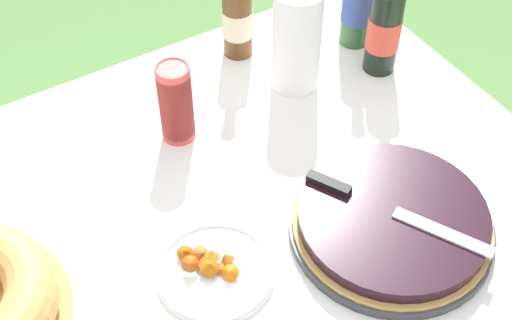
{
  "coord_description": "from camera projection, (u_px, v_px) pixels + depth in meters",
  "views": [
    {
      "loc": [
        -0.36,
        -0.7,
        1.85
      ],
      "look_at": [
        0.14,
        0.13,
        0.8
      ],
      "focal_mm": 50.0,
      "sensor_mm": 36.0,
      "label": 1
    }
  ],
  "objects": [
    {
      "name": "juice_bottle_red",
      "position": [
        385.0,
        24.0,
        1.62
      ],
      "size": [
        0.08,
        0.08,
        0.33
      ],
      "color": "black",
      "rests_on": "tablecloth"
    },
    {
      "name": "tablecloth",
      "position": [
        227.0,
        258.0,
        1.35
      ],
      "size": [
        1.47,
        1.24,
        0.1
      ],
      "color": "white",
      "rests_on": "garden_table"
    },
    {
      "name": "serving_knife",
      "position": [
        380.0,
        205.0,
        1.34
      ],
      "size": [
        0.2,
        0.34,
        0.01
      ],
      "rotation": [
        0.0,
        0.0,
        5.21
      ],
      "color": "silver",
      "rests_on": "berry_tart"
    },
    {
      "name": "paper_towel_roll",
      "position": [
        297.0,
        39.0,
        1.58
      ],
      "size": [
        0.11,
        0.11,
        0.25
      ],
      "color": "white",
      "rests_on": "tablecloth"
    },
    {
      "name": "garden_table",
      "position": [
        228.0,
        274.0,
        1.39
      ],
      "size": [
        1.46,
        1.23,
        0.74
      ],
      "color": "brown",
      "rests_on": "ground_plane"
    },
    {
      "name": "cider_bottle_amber",
      "position": [
        237.0,
        14.0,
        1.67
      ],
      "size": [
        0.07,
        0.07,
        0.3
      ],
      "color": "brown",
      "rests_on": "tablecloth"
    },
    {
      "name": "berry_tart",
      "position": [
        392.0,
        223.0,
        1.35
      ],
      "size": [
        0.39,
        0.39,
        0.06
      ],
      "color": "#38383D",
      "rests_on": "tablecloth"
    },
    {
      "name": "cup_stack",
      "position": [
        176.0,
        103.0,
        1.48
      ],
      "size": [
        0.07,
        0.07,
        0.19
      ],
      "color": "#E04C47",
      "rests_on": "tablecloth"
    },
    {
      "name": "snack_plate_right",
      "position": [
        214.0,
        270.0,
        1.3
      ],
      "size": [
        0.22,
        0.22,
        0.05
      ],
      "color": "white",
      "rests_on": "tablecloth"
    }
  ]
}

